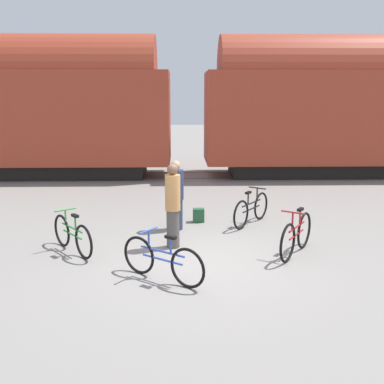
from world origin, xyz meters
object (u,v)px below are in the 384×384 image
(bicycle_maroon, at_px, (296,235))
(bicycle_black, at_px, (251,209))
(backpack, at_px, (199,215))
(person_in_tan, at_px, (173,206))
(bicycle_green, at_px, (72,235))
(bicycle_blue, at_px, (162,260))
(person_in_navy, at_px, (176,196))
(freight_train, at_px, (188,103))

(bicycle_maroon, relative_size, bicycle_black, 1.00)
(bicycle_maroon, distance_m, backpack, 3.02)
(backpack, bearing_deg, bicycle_maroon, -52.67)
(person_in_tan, bearing_deg, bicycle_green, -57.25)
(bicycle_black, bearing_deg, bicycle_blue, -121.25)
(person_in_navy, bearing_deg, freight_train, 178.61)
(bicycle_green, xyz_separation_m, bicycle_blue, (1.85, -1.46, 0.00))
(person_in_tan, distance_m, backpack, 2.11)
(freight_train, height_order, bicycle_blue, freight_train)
(bicycle_black, bearing_deg, bicycle_green, -153.87)
(bicycle_green, height_order, person_in_navy, person_in_navy)
(bicycle_maroon, xyz_separation_m, bicycle_black, (-0.55, 2.16, -0.03))
(person_in_navy, distance_m, backpack, 1.05)
(bicycle_maroon, height_order, person_in_navy, person_in_navy)
(bicycle_maroon, bearing_deg, backpack, 127.33)
(bicycle_maroon, height_order, bicycle_green, bicycle_maroon)
(bicycle_maroon, bearing_deg, bicycle_blue, -155.10)
(person_in_tan, bearing_deg, person_in_navy, -156.95)
(bicycle_green, bearing_deg, freight_train, 74.29)
(bicycle_maroon, bearing_deg, bicycle_black, 104.26)
(bicycle_green, bearing_deg, bicycle_black, 26.13)
(bicycle_blue, relative_size, backpack, 4.20)
(bicycle_maroon, xyz_separation_m, person_in_tan, (-2.43, 0.51, 0.49))
(freight_train, relative_size, backpack, 77.56)
(bicycle_blue, relative_size, person_in_navy, 0.87)
(bicycle_black, height_order, person_in_navy, person_in_navy)
(person_in_tan, bearing_deg, bicycle_black, 156.60)
(bicycle_maroon, bearing_deg, bicycle_green, 176.75)
(bicycle_blue, bearing_deg, bicycle_black, 58.75)
(bicycle_maroon, relative_size, bicycle_green, 1.10)
(bicycle_blue, bearing_deg, backpack, 78.02)
(person_in_navy, bearing_deg, bicycle_green, -51.55)
(person_in_tan, xyz_separation_m, backpack, (0.61, 1.88, -0.72))
(freight_train, relative_size, bicycle_blue, 18.47)
(freight_train, bearing_deg, bicycle_black, -78.26)
(freight_train, height_order, backpack, freight_train)
(bicycle_blue, xyz_separation_m, person_in_tan, (0.16, 1.71, 0.52))
(bicycle_blue, relative_size, person_in_tan, 0.82)
(freight_train, distance_m, person_in_navy, 7.52)
(bicycle_maroon, distance_m, person_in_navy, 3.01)
(bicycle_blue, height_order, person_in_navy, person_in_navy)
(bicycle_maroon, relative_size, person_in_tan, 0.83)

